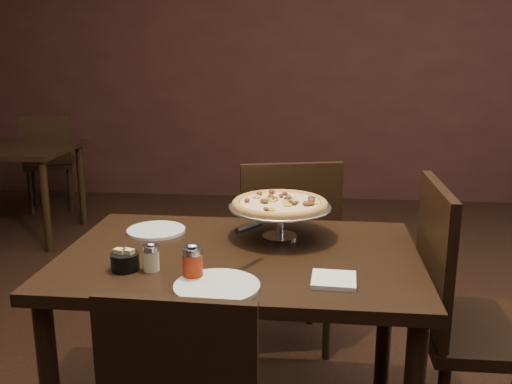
{
  "coord_description": "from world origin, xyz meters",
  "views": [
    {
      "loc": [
        0.15,
        -1.87,
        1.43
      ],
      "look_at": [
        -0.03,
        -0.02,
        0.95
      ],
      "focal_mm": 40.0,
      "sensor_mm": 36.0,
      "label": 1
    }
  ],
  "objects": [
    {
      "name": "room",
      "position": [
        0.06,
        0.03,
        1.4
      ],
      "size": [
        6.04,
        7.04,
        2.84
      ],
      "color": "black",
      "rests_on": "ground"
    },
    {
      "name": "dining_table",
      "position": [
        -0.08,
        -0.07,
        0.65
      ],
      "size": [
        1.21,
        0.81,
        0.75
      ],
      "rotation": [
        0.0,
        0.0,
        -0.01
      ],
      "color": "black",
      "rests_on": "ground"
    },
    {
      "name": "pizza_stand",
      "position": [
        0.04,
        0.1,
        0.87
      ],
      "size": [
        0.37,
        0.37,
        0.15
      ],
      "color": "silver",
      "rests_on": "dining_table"
    },
    {
      "name": "parmesan_shaker",
      "position": [
        -0.33,
        -0.25,
        0.79
      ],
      "size": [
        0.05,
        0.05,
        0.09
      ],
      "color": "beige",
      "rests_on": "dining_table"
    },
    {
      "name": "pepper_flake_shaker",
      "position": [
        -0.19,
        -0.31,
        0.8
      ],
      "size": [
        0.06,
        0.06,
        0.11
      ],
      "color": "maroon",
      "rests_on": "dining_table"
    },
    {
      "name": "packet_caddy",
      "position": [
        -0.42,
        -0.25,
        0.78
      ],
      "size": [
        0.09,
        0.09,
        0.07
      ],
      "rotation": [
        0.0,
        0.0,
        -0.34
      ],
      "color": "black",
      "rests_on": "dining_table"
    },
    {
      "name": "napkin_stack",
      "position": [
        0.23,
        -0.29,
        0.76
      ],
      "size": [
        0.14,
        0.14,
        0.01
      ],
      "primitive_type": "cube",
      "rotation": [
        0.0,
        0.0,
        -0.06
      ],
      "color": "silver",
      "rests_on": "dining_table"
    },
    {
      "name": "plate_left",
      "position": [
        -0.42,
        0.12,
        0.75
      ],
      "size": [
        0.22,
        0.22,
        0.01
      ],
      "primitive_type": "cylinder",
      "color": "silver",
      "rests_on": "dining_table"
    },
    {
      "name": "plate_near",
      "position": [
        -0.11,
        -0.37,
        0.76
      ],
      "size": [
        0.25,
        0.25,
        0.01
      ],
      "primitive_type": "cylinder",
      "color": "silver",
      "rests_on": "dining_table"
    },
    {
      "name": "serving_spatula",
      "position": [
        -0.04,
        -0.17,
        0.87
      ],
      "size": [
        0.15,
        0.15,
        0.02
      ],
      "rotation": [
        0.0,
        0.0,
        -0.52
      ],
      "color": "silver",
      "rests_on": "pizza_stand"
    },
    {
      "name": "chair_far",
      "position": [
        0.05,
        0.62,
        0.52
      ],
      "size": [
        0.53,
        0.53,
        0.95
      ],
      "rotation": [
        0.0,
        0.0,
        3.36
      ],
      "color": "black",
      "rests_on": "ground"
    },
    {
      "name": "chair_side",
      "position": [
        0.7,
        -0.01,
        0.54
      ],
      "size": [
        0.46,
        0.46,
        0.99
      ],
      "rotation": [
        0.0,
        0.0,
        1.57
      ],
      "color": "black",
      "rests_on": "ground"
    },
    {
      "name": "bg_chair_far",
      "position": [
        -2.14,
        2.83,
        0.47
      ],
      "size": [
        0.52,
        0.52,
        0.86
      ],
      "rotation": [
        0.0,
        0.0,
        3.51
      ],
      "color": "black",
      "rests_on": "ground"
    }
  ]
}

